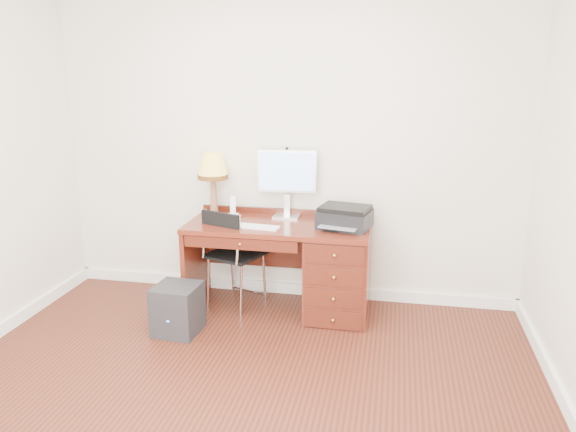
% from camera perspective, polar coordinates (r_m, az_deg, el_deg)
% --- Properties ---
extents(ground, '(4.00, 4.00, 0.00)m').
position_cam_1_polar(ground, '(3.67, -5.69, -18.19)').
color(ground, '#38150C').
rests_on(ground, ground).
extents(room_shell, '(4.00, 4.00, 4.00)m').
position_cam_1_polar(room_shell, '(4.16, -3.17, -12.98)').
color(room_shell, silver).
rests_on(room_shell, ground).
extents(desk, '(1.50, 0.67, 0.75)m').
position_cam_1_polar(desk, '(4.65, 2.97, -4.98)').
color(desk, maroon).
rests_on(desk, ground).
extents(monitor, '(0.50, 0.18, 0.58)m').
position_cam_1_polar(monitor, '(4.74, -0.10, 4.18)').
color(monitor, silver).
rests_on(monitor, desk).
extents(keyboard, '(0.41, 0.16, 0.02)m').
position_cam_1_polar(keyboard, '(4.50, -3.40, -1.08)').
color(keyboard, white).
rests_on(keyboard, desk).
extents(mouse_pad, '(0.25, 0.25, 0.05)m').
position_cam_1_polar(mouse_pad, '(4.48, 4.82, -1.07)').
color(mouse_pad, black).
rests_on(mouse_pad, desk).
extents(printer, '(0.45, 0.39, 0.18)m').
position_cam_1_polar(printer, '(4.49, 5.79, -0.11)').
color(printer, black).
rests_on(printer, desk).
extents(leg_lamp, '(0.26, 0.26, 0.54)m').
position_cam_1_polar(leg_lamp, '(4.83, -7.64, 4.67)').
color(leg_lamp, black).
rests_on(leg_lamp, desk).
extents(phone, '(0.11, 0.11, 0.19)m').
position_cam_1_polar(phone, '(4.75, -5.60, 0.37)').
color(phone, white).
rests_on(phone, desk).
extents(pen_cup, '(0.08, 0.08, 0.10)m').
position_cam_1_polar(pen_cup, '(4.60, 3.85, -0.19)').
color(pen_cup, black).
rests_on(pen_cup, desk).
extents(chair, '(0.52, 0.53, 0.87)m').
position_cam_1_polar(chair, '(4.71, -5.58, -3.35)').
color(chair, black).
rests_on(chair, ground).
extents(equipment_box, '(0.35, 0.35, 0.38)m').
position_cam_1_polar(equipment_box, '(4.46, -11.15, -9.25)').
color(equipment_box, black).
rests_on(equipment_box, ground).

